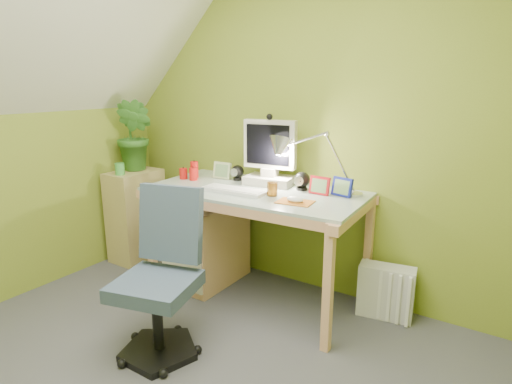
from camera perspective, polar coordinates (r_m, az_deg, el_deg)
The scene contains 19 objects.
wall_back at distance 3.10m, azimuth 6.18°, elevation 8.61°, with size 3.20×0.01×2.40m, color olive.
desk at distance 3.06m, azimuth -0.01°, elevation -6.91°, with size 1.49×0.74×0.80m, color tan, non-canonical shape.
monitor at distance 3.03m, azimuth 1.87°, elevation 5.99°, with size 0.39×0.23×0.54m, color beige, non-canonical shape.
speaker_left at distance 3.20m, azimuth -2.47°, elevation 2.58°, with size 0.09×0.09×0.11m, color black, non-canonical shape.
speaker_right at distance 2.92m, azimuth 6.15°, elevation 1.48°, with size 0.11×0.11×0.13m, color black, non-canonical shape.
keyboard at distance 2.86m, azimuth -2.89°, elevation 0.21°, with size 0.45×0.14×0.02m, color white.
mousepad at distance 2.63m, azimuth 5.23°, elevation -1.33°, with size 0.22×0.15×0.01m, color #B8641C.
mouse at distance 2.63m, azimuth 5.23°, elevation -1.00°, with size 0.11×0.07×0.04m, color silver.
amber_tumbler at distance 2.76m, azimuth 2.19°, elevation 0.40°, with size 0.07×0.07×0.09m, color #8F5714.
candle_cluster at distance 3.29m, azimuth -8.68°, elevation 2.85°, with size 0.17×0.15×0.12m, color red, non-canonical shape.
photo_frame_red at distance 2.82m, azimuth 8.47°, elevation 0.86°, with size 0.14×0.02×0.12m, color red.
photo_frame_blue at distance 2.80m, azimuth 11.41°, elevation 0.68°, with size 0.14×0.02×0.12m, color navy.
photo_frame_green at distance 3.26m, azimuth -4.53°, elevation 2.88°, with size 0.15×0.02×0.13m, color #BED08F.
desk_lamp at distance 2.82m, azimuth 9.73°, elevation 5.75°, with size 0.56×0.24×0.60m, color silver, non-canonical shape.
side_ledge at distance 3.85m, azimuth -15.68°, elevation -3.02°, with size 0.29×0.45×0.78m, color tan.
potted_plant at distance 3.74m, azimuth -15.82°, elevation 7.30°, with size 0.33×0.27×0.60m, color #306521.
green_cup at distance 3.64m, azimuth -17.71°, elevation 2.94°, with size 0.07×0.07×0.10m, color green.
task_chair at distance 2.47m, azimuth -13.28°, elevation -11.99°, with size 0.48×0.48×0.86m, color #38485C, non-canonical shape.
radiator at distance 3.01m, azimuth 16.92°, elevation -12.58°, with size 0.35×0.14×0.35m, color silver.
Camera 1 is at (1.42, -1.14, 1.52)m, focal length 30.00 mm.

